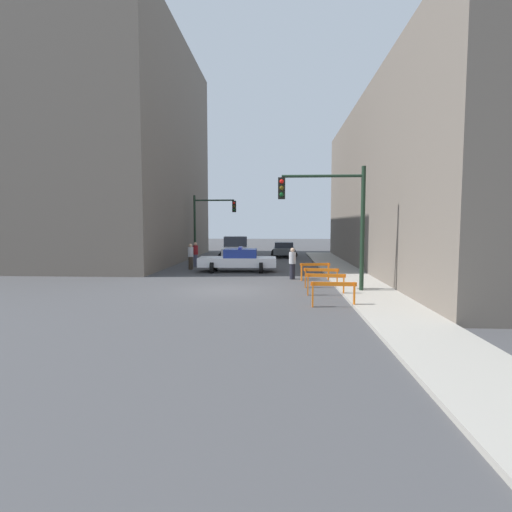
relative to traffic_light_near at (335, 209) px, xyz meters
name	(u,v)px	position (x,y,z in m)	size (l,w,h in m)	color
ground_plane	(224,290)	(-4.73, 0.36, -3.53)	(120.00, 120.00, 0.00)	#424244
sidewalk_right	(367,290)	(1.47, 0.36, -3.47)	(2.40, 44.00, 0.12)	#9E998E
building_corner_left	(98,152)	(-16.73, 14.36, 5.08)	(14.00, 20.00, 17.22)	#6B6056
building_right	(459,183)	(8.67, 8.36, 1.86)	(12.00, 28.00, 10.78)	#6B6056
traffic_light_near	(335,209)	(0.00, 0.00, 0.00)	(3.64, 0.35, 5.20)	black
traffic_light_far	(208,218)	(-8.03, 14.86, -0.13)	(3.44, 0.35, 5.20)	black
police_car	(238,260)	(-4.83, 7.27, -2.81)	(4.76, 2.47, 1.52)	white
white_truck	(235,249)	(-5.81, 14.50, -2.62)	(2.98, 5.57, 1.90)	silver
parked_car_near	(284,249)	(-1.91, 18.31, -2.86)	(2.28, 4.31, 1.31)	#474C51
pedestrian_crossing	(191,256)	(-7.99, 8.19, -2.67)	(0.43, 0.43, 1.66)	#382D23
pedestrian_corner	(195,254)	(-8.08, 10.10, -2.67)	(0.49, 0.49, 1.66)	#474C66
pedestrian_sidewalk	(292,263)	(-1.62, 4.07, -2.67)	(0.50, 0.50, 1.66)	black
barrier_front	(333,290)	(-0.41, -3.02, -2.91)	(1.60, 0.19, 0.90)	orange
barrier_mid	(326,281)	(-0.42, -0.72, -2.91)	(1.60, 0.29, 0.90)	orange
barrier_back	(321,274)	(-0.39, 1.27, -2.91)	(1.60, 0.28, 0.90)	orange
barrier_corner	(315,269)	(-0.45, 3.69, -2.91)	(1.58, 0.45, 0.90)	orange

